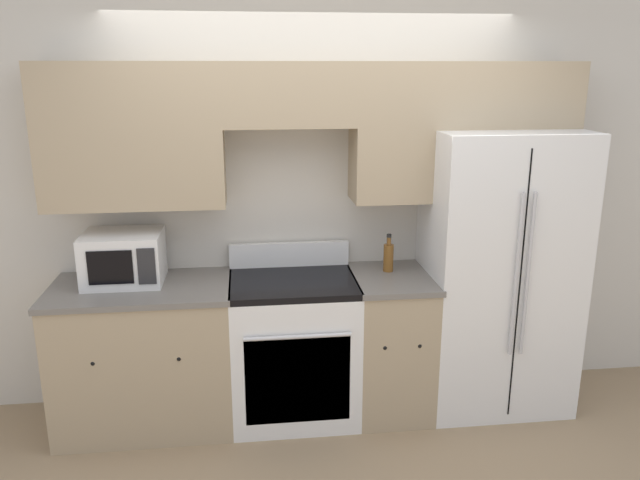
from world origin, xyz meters
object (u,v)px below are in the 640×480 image
Objects in this scene: microwave at (124,258)px; refrigerator at (495,270)px; bottle at (388,257)px; oven_range at (294,347)px.

refrigerator is at bearing -0.63° from microwave.
bottle is at bearing 0.47° from microwave.
microwave is 1.64m from bottle.
microwave is at bearing 179.37° from refrigerator.
refrigerator reaches higher than bottle.
oven_range is 4.38× the size of bottle.
microwave is at bearing -179.53° from bottle.
refrigerator is (1.33, 0.06, 0.45)m from oven_range.
refrigerator is 3.92× the size of microwave.
refrigerator is at bearing 2.61° from oven_range.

